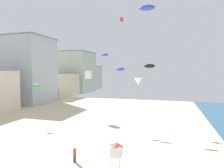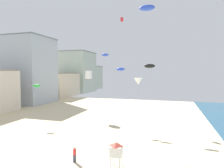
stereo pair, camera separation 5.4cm
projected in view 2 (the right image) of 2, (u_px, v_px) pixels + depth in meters
boardwalk_hotel_mid at (23, 70)px, 60.84m from camera, size 17.73×12.70×20.27m
boardwalk_hotel_far at (54, 85)px, 77.30m from camera, size 15.30×15.97×9.31m
boardwalk_hotel_distant at (75, 72)px, 94.37m from camera, size 16.01×15.89×19.35m
boardwalk_hotel_furthest at (90, 77)px, 111.71m from camera, size 10.40×14.77×13.24m
kite_flyer at (75, 154)px, 20.25m from camera, size 0.34×0.34×1.64m
lifeguard_stand at (116, 149)px, 19.04m from camera, size 1.10×1.10×2.55m
kite_blue_parafoil at (121, 69)px, 33.03m from camera, size 1.50×0.42×0.58m
kite_white_box at (89, 75)px, 39.98m from camera, size 1.06×1.06×1.66m
kite_red_box at (122, 19)px, 40.35m from camera, size 0.49×0.49×0.78m
kite_blue_parafoil_2 at (147, 8)px, 28.78m from camera, size 2.29×0.64×0.89m
kite_black_parafoil at (150, 66)px, 30.86m from camera, size 1.70×0.47×0.66m
kite_green_parafoil at (37, 86)px, 34.86m from camera, size 1.63×0.45×0.63m
kite_white_delta at (138, 82)px, 24.69m from camera, size 1.08×1.08×2.45m
kite_blue_parafoil_3 at (105, 55)px, 35.78m from camera, size 1.37×0.38×0.53m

